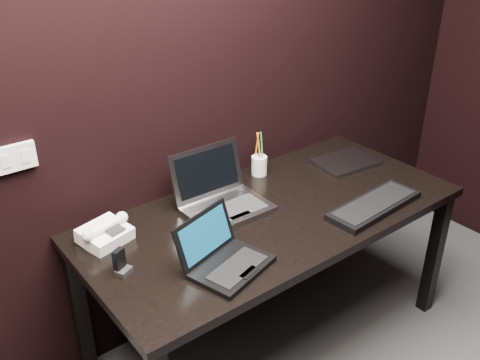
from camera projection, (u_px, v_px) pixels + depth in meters
wall_back at (158, 78)px, 2.20m from camera, size 4.00×0.00×4.00m
wall_switch at (15, 158)px, 1.94m from camera, size 0.15×0.02×0.10m
desk at (272, 225)px, 2.38m from camera, size 1.70×0.80×0.74m
netbook at (224, 258)px, 1.98m from camera, size 0.35×0.33×0.19m
silver_laptop at (222, 199)px, 2.35m from camera, size 0.36×0.33×0.25m
ext_keyboard at (374, 205)px, 2.36m from camera, size 0.49×0.20×0.03m
closed_laptop at (345, 162)px, 2.75m from camera, size 0.33×0.25×0.02m
desk_phone at (105, 233)px, 2.12m from camera, size 0.22×0.20×0.11m
mobile_phone at (121, 264)px, 1.94m from camera, size 0.07×0.07×0.10m
pen_cup at (259, 165)px, 2.63m from camera, size 0.10×0.10×0.22m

